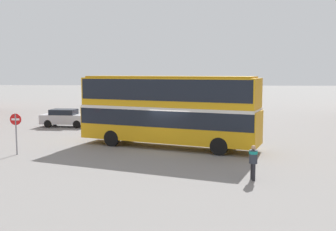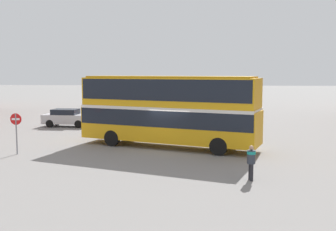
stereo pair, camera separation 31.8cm
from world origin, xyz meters
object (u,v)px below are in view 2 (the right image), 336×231
at_px(parked_car_kerb_near, 203,119).
at_px(parked_car_side_street, 157,110).
at_px(no_entry_sign, 16,127).
at_px(parked_car_kerb_far, 67,118).
at_px(pedestrian_foreground, 251,159).
at_px(double_decker_bus, 168,107).

distance_m(parked_car_kerb_near, parked_car_side_street, 8.80).
bearing_deg(no_entry_sign, parked_car_kerb_far, 94.71).
bearing_deg(pedestrian_foreground, parked_car_kerb_far, -59.77).
bearing_deg(parked_car_side_street, parked_car_kerb_far, 47.65).
relative_size(parked_car_side_street, no_entry_sign, 1.74).
relative_size(double_decker_bus, parked_car_side_street, 2.80).
relative_size(parked_car_kerb_near, parked_car_kerb_far, 1.12).
height_order(double_decker_bus, pedestrian_foreground, double_decker_bus).
xyz_separation_m(pedestrian_foreground, parked_car_side_street, (-6.57, 24.13, -0.14)).
height_order(double_decker_bus, parked_car_kerb_far, double_decker_bus).
bearing_deg(parked_car_kerb_near, pedestrian_foreground, -98.40).
distance_m(parked_car_kerb_near, no_entry_sign, 16.27).
xyz_separation_m(double_decker_bus, no_entry_sign, (-8.58, -2.83, -0.96)).
bearing_deg(parked_car_kerb_far, parked_car_side_street, 50.55).
relative_size(double_decker_bus, pedestrian_foreground, 7.46).
distance_m(double_decker_bus, parked_car_side_street, 16.94).
xyz_separation_m(parked_car_kerb_far, parked_car_side_street, (7.18, 7.78, 0.02)).
distance_m(double_decker_bus, parked_car_kerb_near, 9.69).
relative_size(parked_car_kerb_near, parked_car_side_street, 1.14).
height_order(pedestrian_foreground, parked_car_side_street, parked_car_side_street).
bearing_deg(double_decker_bus, no_entry_sign, -142.29).
distance_m(parked_car_kerb_far, no_entry_sign, 11.80).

